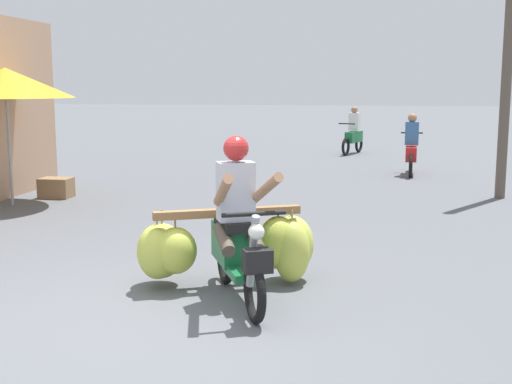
% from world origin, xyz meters
% --- Properties ---
extents(ground_plane, '(120.00, 120.00, 0.00)m').
position_xyz_m(ground_plane, '(0.00, 0.00, 0.00)').
color(ground_plane, '#56595E').
extents(motorbike_main_loaded, '(1.85, 1.87, 1.58)m').
position_xyz_m(motorbike_main_loaded, '(0.59, 1.22, 0.48)').
color(motorbike_main_loaded, black).
rests_on(motorbike_main_loaded, ground).
extents(motorbike_distant_ahead_left, '(0.50, 1.62, 1.40)m').
position_xyz_m(motorbike_distant_ahead_left, '(2.86, 10.35, 0.57)').
color(motorbike_distant_ahead_left, black).
rests_on(motorbike_distant_ahead_left, ground).
extents(motorbike_distant_ahead_right, '(0.70, 1.56, 1.40)m').
position_xyz_m(motorbike_distant_ahead_right, '(1.46, 14.87, 0.57)').
color(motorbike_distant_ahead_right, black).
rests_on(motorbike_distant_ahead_right, ground).
extents(market_umbrella_near_shop, '(2.25, 2.25, 2.32)m').
position_xyz_m(market_umbrella_near_shop, '(-4.10, 5.28, 2.07)').
color(market_umbrella_near_shop, '#99999E').
rests_on(market_umbrella_near_shop, ground).
extents(produce_crate, '(0.56, 0.40, 0.36)m').
position_xyz_m(produce_crate, '(-3.70, 6.12, 0.18)').
color(produce_crate, olive).
rests_on(produce_crate, ground).
extents(utility_pole, '(0.18, 0.18, 5.98)m').
position_xyz_m(utility_pole, '(4.29, 7.42, 2.99)').
color(utility_pole, brown).
rests_on(utility_pole, ground).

